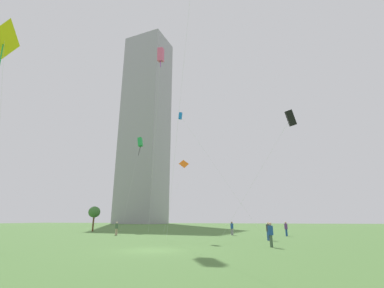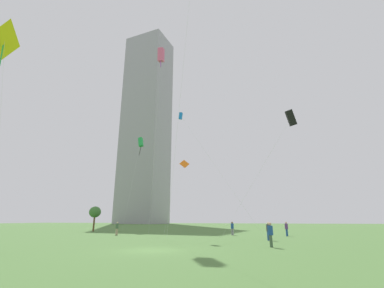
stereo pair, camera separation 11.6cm
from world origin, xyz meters
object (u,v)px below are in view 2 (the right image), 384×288
object	(u,v)px
person_standing_5	(286,228)
distant_highrise_0	(146,124)
person_standing_2	(117,227)
person_standing_1	(232,227)
kite_flying_1	(181,117)
kite_flying_2	(161,55)
person_standing_4	(270,233)
kite_flying_7	(141,142)
park_tree_0	(95,212)
kite_flying_5	(4,42)
kite_flying_3	(184,164)
person_standing_0	(268,230)
kite_flying_0	(291,118)

from	to	relation	value
person_standing_5	distant_highrise_0	bearing A→B (deg)	-111.43
person_standing_2	person_standing_1	bearing A→B (deg)	-35.98
kite_flying_1	kite_flying_2	size ratio (longest dim) A/B	0.59
person_standing_4	kite_flying_7	size ratio (longest dim) A/B	0.09
kite_flying_7	park_tree_0	bearing A→B (deg)	-120.64
kite_flying_5	person_standing_1	bearing A→B (deg)	55.11
person_standing_1	kite_flying_3	bearing A→B (deg)	138.64
kite_flying_2	person_standing_2	bearing A→B (deg)	-151.66
kite_flying_3	person_standing_1	bearing A→B (deg)	-51.79
person_standing_0	park_tree_0	bearing A→B (deg)	153.02
kite_flying_2	park_tree_0	world-z (taller)	kite_flying_2
kite_flying_3	kite_flying_5	distance (m)	38.77
person_standing_2	kite_flying_3	size ratio (longest dim) A/B	0.12
person_standing_2	person_standing_0	bearing A→B (deg)	-63.42
person_standing_2	kite_flying_0	xyz separation A→B (m)	(23.91, -3.13, 12.70)
person_standing_0	kite_flying_3	distance (m)	30.93
kite_flying_2	kite_flying_5	bearing A→B (deg)	-104.18
person_standing_5	kite_flying_2	xyz separation A→B (m)	(-18.09, -1.19, 28.52)
kite_flying_0	kite_flying_7	size ratio (longest dim) A/B	0.74
person_standing_0	person_standing_5	xyz separation A→B (m)	(2.34, 8.29, -0.02)
kite_flying_0	kite_flying_5	xyz separation A→B (m)	(-24.90, -16.54, 3.40)
person_standing_5	park_tree_0	distance (m)	33.68
kite_flying_5	person_standing_4	bearing A→B (deg)	20.32
person_standing_1	kite_flying_1	world-z (taller)	kite_flying_1
person_standing_5	person_standing_1	bearing A→B (deg)	-59.67
person_standing_0	kite_flying_5	bearing A→B (deg)	-147.03
person_standing_2	park_tree_0	bearing A→B (deg)	86.74
person_standing_2	kite_flying_1	world-z (taller)	kite_flying_1
person_standing_2	distant_highrise_0	bearing A→B (deg)	63.05
kite_flying_1	kite_flying_3	world-z (taller)	kite_flying_1
kite_flying_7	park_tree_0	distance (m)	17.87
person_standing_0	person_standing_5	world-z (taller)	person_standing_0
kite_flying_0	kite_flying_1	distance (m)	16.60
person_standing_4	park_tree_0	distance (m)	37.54
person_standing_4	kite_flying_2	bearing A→B (deg)	31.62
person_standing_0	kite_flying_0	bearing A→B (deg)	20.50
park_tree_0	kite_flying_5	bearing A→B (deg)	-72.19
kite_flying_3	distant_highrise_0	size ratio (longest dim) A/B	0.13
person_standing_0	distant_highrise_0	xyz separation A→B (m)	(-62.58, 100.87, 53.52)
person_standing_1	distant_highrise_0	bearing A→B (deg)	132.51
kite_flying_5	kite_flying_2	bearing A→B (deg)	75.82
kite_flying_0	person_standing_4	bearing A→B (deg)	-111.91
person_standing_0	kite_flying_1	xyz separation A→B (m)	(-11.78, 6.60, 16.44)
person_standing_2	kite_flying_0	bearing A→B (deg)	-58.09
kite_flying_3	park_tree_0	size ratio (longest dim) A/B	3.26
kite_flying_2	distant_highrise_0	xyz separation A→B (m)	(-46.83, 93.77, 25.02)
person_standing_1	person_standing_5	size ratio (longest dim) A/B	0.99
kite_flying_2	kite_flying_7	xyz separation A→B (m)	(-10.37, 14.87, -10.79)
person_standing_0	person_standing_1	size ratio (longest dim) A/B	1.02
kite_flying_3	kite_flying_7	size ratio (longest dim) A/B	0.72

